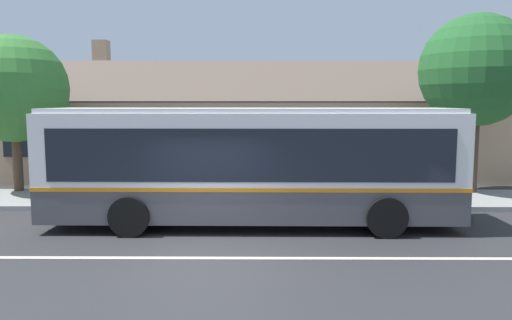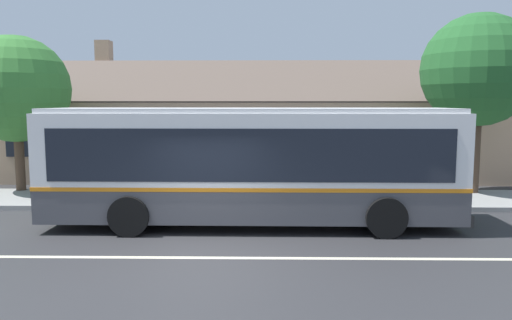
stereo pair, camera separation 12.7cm
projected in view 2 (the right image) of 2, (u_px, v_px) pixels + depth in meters
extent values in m
plane|color=#2D2D30|center=(200.00, 258.00, 10.49)|extent=(300.00, 300.00, 0.00)
cube|color=gray|center=(223.00, 199.00, 16.44)|extent=(60.00, 3.00, 0.15)
cube|color=beige|center=(200.00, 258.00, 10.49)|extent=(60.00, 0.16, 0.01)
cube|color=tan|center=(237.00, 137.00, 23.77)|extent=(23.75, 8.69, 3.23)
cube|color=brown|center=(234.00, 80.00, 21.32)|extent=(24.35, 4.41, 2.05)
cube|color=brown|center=(239.00, 84.00, 25.64)|extent=(24.35, 4.41, 2.05)
cube|color=tan|center=(104.00, 53.00, 24.29)|extent=(0.70, 0.70, 1.20)
cube|color=black|center=(20.00, 140.00, 19.55)|extent=(1.10, 0.06, 1.30)
cube|color=black|center=(231.00, 141.00, 19.41)|extent=(1.10, 0.06, 1.30)
cube|color=black|center=(446.00, 141.00, 19.27)|extent=(1.10, 0.06, 1.30)
cube|color=#4C3323|center=(322.00, 159.00, 19.43)|extent=(1.00, 0.06, 2.10)
cube|color=#47474C|center=(251.00, 199.00, 13.28)|extent=(10.66, 2.57, 0.83)
cube|color=orange|center=(251.00, 182.00, 13.22)|extent=(10.68, 2.59, 0.10)
cube|color=white|center=(251.00, 147.00, 13.11)|extent=(10.66, 2.57, 1.78)
cube|color=white|center=(251.00, 110.00, 13.00)|extent=(10.45, 2.44, 0.12)
cube|color=black|center=(252.00, 146.00, 14.38)|extent=(9.80, 0.09, 1.28)
cube|color=black|center=(249.00, 156.00, 11.87)|extent=(9.80, 0.09, 1.28)
cube|color=black|center=(455.00, 151.00, 13.00)|extent=(0.05, 2.20, 1.28)
cube|color=black|center=(457.00, 118.00, 12.90)|extent=(0.05, 1.75, 0.24)
cube|color=black|center=(453.00, 211.00, 13.18)|extent=(0.10, 2.50, 0.28)
cube|color=#B21919|center=(207.00, 191.00, 14.57)|extent=(2.98, 0.05, 0.58)
cube|color=black|center=(396.00, 165.00, 14.35)|extent=(0.90, 0.04, 2.36)
cylinder|color=black|center=(366.00, 198.00, 14.46)|extent=(1.00, 0.29, 1.00)
cylinder|color=black|center=(386.00, 218.00, 11.98)|extent=(1.00, 0.29, 1.00)
cylinder|color=black|center=(153.00, 197.00, 14.61)|extent=(1.00, 0.29, 1.00)
cylinder|color=black|center=(129.00, 216.00, 12.12)|extent=(1.00, 0.29, 1.00)
cube|color=brown|center=(64.00, 184.00, 16.36)|extent=(1.60, 0.10, 0.04)
cube|color=brown|center=(62.00, 184.00, 16.22)|extent=(1.60, 0.10, 0.04)
cube|color=brown|center=(60.00, 185.00, 16.08)|extent=(1.60, 0.10, 0.04)
cube|color=brown|center=(58.00, 177.00, 15.92)|extent=(1.60, 0.04, 0.10)
cube|color=brown|center=(58.00, 172.00, 15.90)|extent=(1.60, 0.04, 0.10)
cube|color=black|center=(82.00, 191.00, 16.24)|extent=(0.08, 0.43, 0.45)
cube|color=black|center=(43.00, 191.00, 16.26)|extent=(0.08, 0.43, 0.45)
cylinder|color=#4C3828|center=(474.00, 152.00, 17.17)|extent=(0.40, 0.40, 3.10)
sphere|color=#235B28|center=(478.00, 70.00, 16.85)|extent=(3.81, 3.81, 3.81)
sphere|color=#235B28|center=(481.00, 87.00, 17.17)|extent=(2.62, 2.62, 2.62)
cylinder|color=#4C3828|center=(20.00, 159.00, 17.63)|extent=(0.33, 0.33, 2.51)
sphere|color=#387A33|center=(16.00, 89.00, 17.35)|extent=(3.71, 3.71, 3.71)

